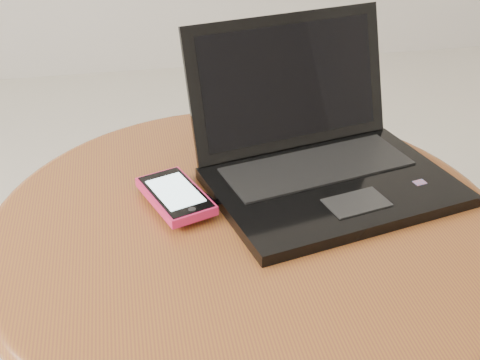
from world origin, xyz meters
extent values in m
cylinder|color=brown|center=(-0.05, -0.02, 0.53)|extent=(0.66, 0.66, 0.03)
torus|color=brown|center=(-0.05, -0.02, 0.53)|extent=(0.69, 0.69, 0.03)
cube|color=black|center=(0.08, 0.01, 0.56)|extent=(0.37, 0.29, 0.02)
cube|color=black|center=(0.07, 0.05, 0.57)|extent=(0.29, 0.16, 0.00)
cube|color=black|center=(0.09, -0.05, 0.57)|extent=(0.09, 0.07, 0.00)
cube|color=red|center=(0.20, -0.02, 0.57)|extent=(0.02, 0.02, 0.00)
cube|color=black|center=(0.05, 0.15, 0.66)|extent=(0.33, 0.13, 0.19)
cube|color=black|center=(0.05, 0.14, 0.66)|extent=(0.29, 0.11, 0.16)
cube|color=black|center=(-0.14, 0.04, 0.56)|extent=(0.10, 0.12, 0.01)
cube|color=#C72D5F|center=(-0.16, 0.08, 0.56)|extent=(0.05, 0.03, 0.00)
cube|color=#D31E54|center=(-0.14, 0.02, 0.57)|extent=(0.10, 0.14, 0.01)
cube|color=black|center=(-0.14, 0.02, 0.57)|extent=(0.09, 0.13, 0.00)
cube|color=silver|center=(-0.14, 0.02, 0.57)|extent=(0.08, 0.10, 0.00)
cylinder|color=black|center=(-0.12, -0.03, 0.57)|extent=(0.01, 0.01, 0.00)
camera|label=1|loc=(-0.19, -0.70, 1.02)|focal=46.59mm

